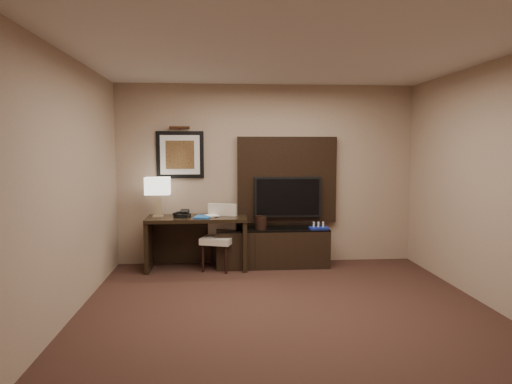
{
  "coord_description": "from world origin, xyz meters",
  "views": [
    {
      "loc": [
        -0.71,
        -4.39,
        1.75
      ],
      "look_at": [
        -0.22,
        1.8,
        1.15
      ],
      "focal_mm": 32.0,
      "sensor_mm": 36.0,
      "label": 1
    }
  ],
  "objects": [
    {
      "name": "credenza",
      "position": [
        0.06,
        2.2,
        0.28
      ],
      "size": [
        1.65,
        0.46,
        0.57
      ],
      "primitive_type": "cube",
      "rotation": [
        0.0,
        0.0,
        -0.0
      ],
      "color": "black",
      "rests_on": "floor"
    },
    {
      "name": "wall_front",
      "position": [
        0.0,
        -2.5,
        1.35
      ],
      "size": [
        4.5,
        0.01,
        2.7
      ],
      "primitive_type": "cube",
      "color": "#9F846B",
      "rests_on": "floor"
    },
    {
      "name": "wall_right",
      "position": [
        2.25,
        0.0,
        1.35
      ],
      "size": [
        0.01,
        5.0,
        2.7
      ],
      "primitive_type": "cube",
      "color": "#9F846B",
      "rests_on": "floor"
    },
    {
      "name": "blue_folder",
      "position": [
        -0.96,
        2.08,
        0.77
      ],
      "size": [
        0.28,
        0.34,
        0.02
      ],
      "primitive_type": "cube",
      "rotation": [
        0.0,
        0.0,
        -0.21
      ],
      "color": "#1953A3",
      "rests_on": "desk"
    },
    {
      "name": "wall_back",
      "position": [
        0.0,
        2.5,
        1.35
      ],
      "size": [
        4.5,
        0.01,
        2.7
      ],
      "primitive_type": "cube",
      "color": "#9F846B",
      "rests_on": "floor"
    },
    {
      "name": "book",
      "position": [
        -0.9,
        2.13,
        0.87
      ],
      "size": [
        0.16,
        0.08,
        0.22
      ],
      "primitive_type": "imported",
      "rotation": [
        0.0,
        0.0,
        0.39
      ],
      "color": "#9F927D",
      "rests_on": "desk"
    },
    {
      "name": "artwork",
      "position": [
        -1.3,
        2.48,
        1.65
      ],
      "size": [
        0.7,
        0.04,
        0.7
      ],
      "primitive_type": "cube",
      "color": "black",
      "rests_on": "wall_back"
    },
    {
      "name": "table_lamp",
      "position": [
        -1.6,
        2.2,
        1.06
      ],
      "size": [
        0.38,
        0.24,
        0.58
      ],
      "primitive_type": null,
      "rotation": [
        0.0,
        0.0,
        -0.12
      ],
      "color": "tan",
      "rests_on": "desk"
    },
    {
      "name": "desk_chair",
      "position": [
        -0.74,
        2.07,
        0.45
      ],
      "size": [
        0.57,
        0.61,
        0.9
      ],
      "primitive_type": null,
      "rotation": [
        0.0,
        0.0,
        -0.33
      ],
      "color": "beige",
      "rests_on": "floor"
    },
    {
      "name": "desk_phone",
      "position": [
        -1.25,
        2.13,
        0.81
      ],
      "size": [
        0.24,
        0.23,
        0.1
      ],
      "primitive_type": null,
      "rotation": [
        0.0,
        0.0,
        -0.25
      ],
      "color": "black",
      "rests_on": "desk"
    },
    {
      "name": "desk",
      "position": [
        -1.05,
        2.15,
        0.38
      ],
      "size": [
        1.43,
        0.62,
        0.76
      ],
      "primitive_type": "cube",
      "rotation": [
        0.0,
        0.0,
        0.01
      ],
      "color": "black",
      "rests_on": "floor"
    },
    {
      "name": "tv",
      "position": [
        0.3,
        2.34,
        1.02
      ],
      "size": [
        1.0,
        0.08,
        0.6
      ],
      "primitive_type": "cube",
      "color": "black",
      "rests_on": "tv_wall_panel"
    },
    {
      "name": "minibar_tray",
      "position": [
        0.73,
        2.16,
        0.62
      ],
      "size": [
        0.27,
        0.17,
        0.1
      ],
      "primitive_type": null,
      "rotation": [
        0.0,
        0.0,
        0.03
      ],
      "color": "#1929A2",
      "rests_on": "credenza"
    },
    {
      "name": "ice_bucket",
      "position": [
        -0.12,
        2.18,
        0.67
      ],
      "size": [
        0.21,
        0.21,
        0.2
      ],
      "primitive_type": "cylinder",
      "rotation": [
        0.0,
        0.0,
        -0.22
      ],
      "color": "black",
      "rests_on": "credenza"
    },
    {
      "name": "wall_left",
      "position": [
        -2.25,
        0.0,
        1.35
      ],
      "size": [
        0.01,
        5.0,
        2.7
      ],
      "primitive_type": "cube",
      "color": "#9F846B",
      "rests_on": "floor"
    },
    {
      "name": "tv_wall_panel",
      "position": [
        0.3,
        2.44,
        1.27
      ],
      "size": [
        1.5,
        0.12,
        1.3
      ],
      "primitive_type": "cube",
      "color": "black",
      "rests_on": "wall_back"
    },
    {
      "name": "floor",
      "position": [
        0.0,
        0.0,
        -0.01
      ],
      "size": [
        4.5,
        5.0,
        0.01
      ],
      "primitive_type": "cube",
      "color": "#331C17",
      "rests_on": "ground"
    },
    {
      "name": "ceiling",
      "position": [
        0.0,
        0.0,
        2.7
      ],
      "size": [
        4.5,
        5.0,
        0.01
      ],
      "primitive_type": "cube",
      "color": "silver",
      "rests_on": "wall_back"
    },
    {
      "name": "picture_light",
      "position": [
        -1.3,
        2.44,
        2.05
      ],
      "size": [
        0.04,
        0.04,
        0.3
      ],
      "primitive_type": "cylinder",
      "color": "#432515",
      "rests_on": "wall_back"
    }
  ]
}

